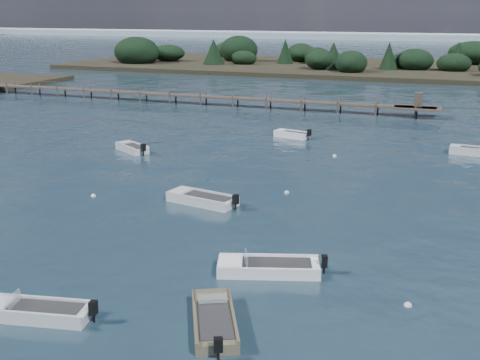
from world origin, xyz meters
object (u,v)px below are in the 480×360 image
at_px(tender_far_white, 292,136).
at_px(jetty, 203,96).
at_px(dinghy_extra_a, 37,314).
at_px(dinghy_mid_white_a, 268,269).
at_px(tender_far_grey_b, 472,152).
at_px(tender_far_grey, 132,149).
at_px(dinghy_near_olive, 214,322).
at_px(dinghy_mid_grey, 202,201).

bearing_deg(tender_far_white, jetty, 135.80).
bearing_deg(dinghy_extra_a, jetty, 107.65).
height_order(dinghy_extra_a, jetty, jetty).
distance_m(dinghy_mid_white_a, tender_far_grey_b, 28.79).
xyz_separation_m(dinghy_mid_white_a, jetty, (-23.33, 44.43, 0.84)).
bearing_deg(tender_far_grey, jetty, 101.35).
bearing_deg(tender_far_grey_b, tender_far_white, 175.22).
bearing_deg(tender_far_grey, tender_far_white, 43.23).
bearing_deg(dinghy_mid_white_a, tender_far_grey_b, 73.38).
bearing_deg(dinghy_near_olive, tender_far_grey_b, 75.29).
bearing_deg(dinghy_extra_a, tender_far_white, 90.65).
height_order(tender_far_grey, jetty, jetty).
relative_size(dinghy_mid_white_a, tender_far_white, 1.36).
distance_m(dinghy_mid_grey, tender_far_white, 20.84).
distance_m(dinghy_mid_grey, dinghy_extra_a, 15.13).
xyz_separation_m(dinghy_mid_white_a, dinghy_mid_grey, (-6.91, 8.06, 0.01)).
relative_size(dinghy_mid_white_a, jetty, 0.08).
distance_m(dinghy_extra_a, tender_far_grey, 28.13).
distance_m(dinghy_mid_white_a, tender_far_white, 29.81).
xyz_separation_m(tender_far_grey_b, jetty, (-31.56, 16.84, 0.80)).
relative_size(dinghy_mid_white_a, dinghy_extra_a, 1.08).
relative_size(dinghy_extra_a, dinghy_near_olive, 1.04).
xyz_separation_m(dinghy_extra_a, jetty, (-16.39, 51.50, 0.83)).
bearing_deg(dinghy_near_olive, tender_far_grey, 126.62).
bearing_deg(dinghy_mid_white_a, dinghy_extra_a, -134.46).
relative_size(tender_far_grey_b, jetty, 0.06).
height_order(tender_far_white, jetty, jetty).
height_order(dinghy_extra_a, tender_far_grey_b, tender_far_grey_b).
bearing_deg(dinghy_mid_white_a, tender_far_white, 104.27).
height_order(dinghy_extra_a, tender_far_white, tender_far_white).
bearing_deg(dinghy_mid_grey, jetty, 114.29).
bearing_deg(dinghy_mid_white_a, tender_far_grey, 134.14).
bearing_deg(dinghy_extra_a, dinghy_mid_grey, 89.88).
relative_size(dinghy_mid_white_a, tender_far_grey, 1.35).
bearing_deg(dinghy_mid_grey, tender_far_white, 91.21).
bearing_deg(tender_far_grey, dinghy_near_olive, -53.38).
bearing_deg(tender_far_white, tender_far_grey, -136.77).
bearing_deg(jetty, dinghy_mid_grey, -65.71).
xyz_separation_m(dinghy_mid_white_a, tender_far_grey_b, (8.23, 27.59, 0.03)).
bearing_deg(jetty, tender_far_grey, -78.65).
distance_m(tender_far_grey_b, dinghy_near_olive, 33.92).
bearing_deg(tender_far_grey, dinghy_mid_grey, -43.44).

